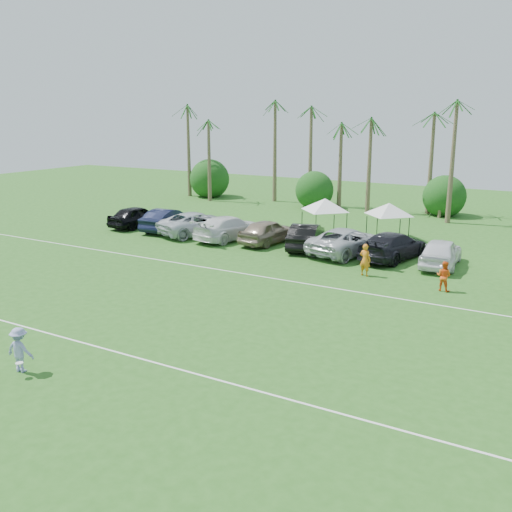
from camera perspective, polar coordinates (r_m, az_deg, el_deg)
The scene contains 27 objects.
ground at distance 23.24m, azimuth -20.52°, elevation -9.82°, with size 120.00×120.00×0.00m, color #275C1B.
field_lines at distance 28.53m, azimuth -8.11°, elevation -4.54°, with size 80.00×12.10×0.01m.
palm_tree_0 at distance 64.25m, azimuth -7.34°, elevation 12.66°, with size 2.40×2.40×8.90m.
palm_tree_1 at distance 61.33m, azimuth -3.54°, elevation 13.49°, with size 2.40×2.40×9.90m.
palm_tree_2 at distance 58.71m, azimuth 0.65°, elevation 14.32°, with size 2.40×2.40×10.90m.
palm_tree_3 at distance 56.86m, azimuth 4.29°, elevation 15.15°, with size 2.40×2.40×11.90m.
palm_tree_4 at distance 55.24m, azimuth 8.06°, elevation 12.40°, with size 2.40×2.40×8.90m.
palm_tree_5 at distance 53.84m, azimuth 12.14°, elevation 13.11°, with size 2.40×2.40×9.90m.
palm_tree_6 at distance 52.72m, azimuth 16.43°, elevation 13.78°, with size 2.40×2.40×10.90m.
palm_tree_7 at distance 51.90m, azimuth 20.92°, elevation 14.38°, with size 2.40×2.40×11.90m.
bush_tree_0 at distance 63.70m, azimuth -4.46°, elevation 7.59°, with size 4.00×4.00×4.00m.
bush_tree_1 at distance 57.39m, azimuth 6.38°, elevation 6.82°, with size 4.00×4.00×4.00m.
bush_tree_2 at distance 53.74m, azimuth 18.22°, elevation 5.69°, with size 4.00×4.00×4.00m.
sideline_player_a at distance 33.00m, azimuth 10.86°, elevation -0.39°, with size 0.68×0.45×1.86m, color orange.
sideline_player_b at distance 31.28m, azimuth 18.26°, elevation -1.92°, with size 0.78×0.61×1.60m, color #F55B1B.
canopy_tent_left at distance 43.40m, azimuth 6.95°, elevation 5.73°, with size 4.01×4.01×3.25m.
canopy_tent_right at distance 42.85m, azimuth 13.19°, elevation 5.18°, with size 3.82×3.82×3.09m.
frisbee_player at distance 22.35m, azimuth -22.54°, elevation -8.66°, with size 1.17×0.87×1.67m.
parked_car_0 at distance 47.35m, azimuth -11.80°, elevation 3.90°, with size 2.05×5.11×1.74m, color black.
parked_car_1 at distance 45.50m, azimuth -8.86°, elevation 3.62°, with size 1.84×5.28×1.74m, color black.
parked_car_2 at distance 43.63m, azimuth -5.83°, elevation 3.26°, with size 2.89×6.26×1.74m, color silver.
parked_car_3 at distance 41.76m, azimuth -2.65°, elevation 2.83°, with size 2.44×5.99×1.74m, color white.
parked_car_4 at distance 40.49m, azimuth 1.17°, elevation 2.48°, with size 2.05×5.11×1.74m, color gray.
parked_car_5 at distance 39.12m, azimuth 5.02°, elevation 2.01°, with size 1.84×5.28×1.74m, color black.
parked_car_6 at distance 37.89m, azimuth 9.09°, elevation 1.48°, with size 2.89×6.26×1.74m, color silver.
parked_car_7 at distance 37.16m, azimuth 13.56°, elevation 1.01°, with size 2.44×5.99×1.74m, color black.
parked_car_8 at distance 36.17m, azimuth 17.99°, elevation 0.35°, with size 2.05×5.11×1.74m, color white.
Camera 1 is at (16.88, -13.12, 9.11)m, focal length 40.00 mm.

